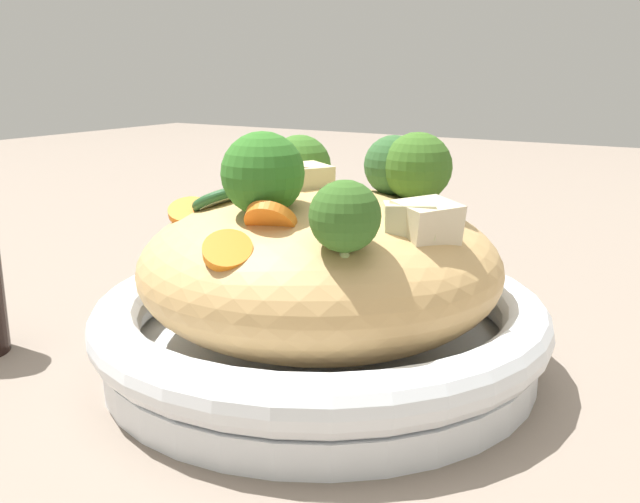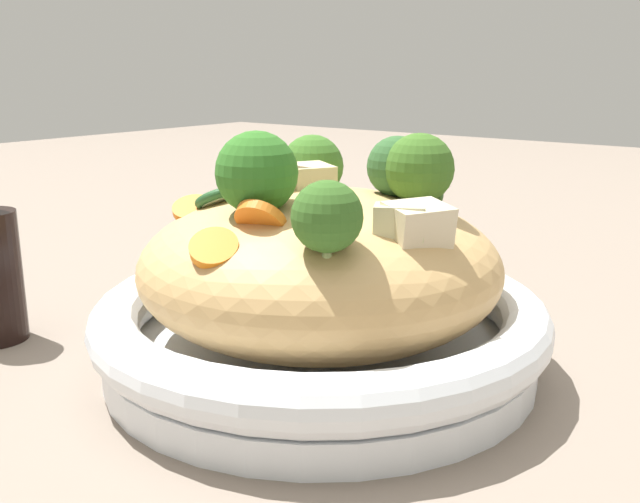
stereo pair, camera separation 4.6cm
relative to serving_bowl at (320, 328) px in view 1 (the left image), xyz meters
The scene contains 7 objects.
ground_plane 0.03m from the serving_bowl, ahead, with size 3.00×3.00×0.00m, color gray.
serving_bowl is the anchor object (origin of this frame).
noodle_heap 0.04m from the serving_bowl, 18.35° to the left, with size 0.23×0.23×0.10m.
broccoli_florets 0.10m from the serving_bowl, 152.16° to the left, with size 0.19×0.17×0.07m.
carrot_coins 0.09m from the serving_bowl, 28.81° to the right, with size 0.18×0.15×0.03m.
zucchini_slices 0.09m from the serving_bowl, 160.04° to the right, with size 0.12×0.14×0.03m.
chicken_chunks 0.09m from the serving_bowl, 77.09° to the left, with size 0.07×0.14×0.04m.
Camera 1 is at (0.38, 0.23, 0.19)m, focal length 40.24 mm.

